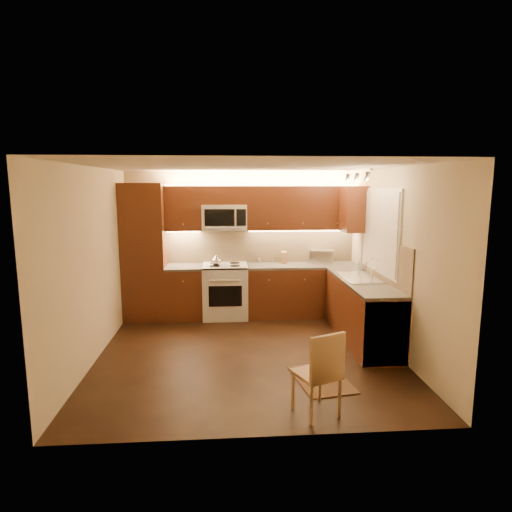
{
  "coord_description": "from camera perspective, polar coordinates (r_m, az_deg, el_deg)",
  "views": [
    {
      "loc": [
        -0.3,
        -5.59,
        2.26
      ],
      "look_at": [
        0.15,
        0.55,
        1.25
      ],
      "focal_mm": 30.26,
      "sensor_mm": 36.0,
      "label": 1
    }
  ],
  "objects": [
    {
      "name": "toaster_oven",
      "position": [
        7.7,
        8.7,
        -0.05
      ],
      "size": [
        0.47,
        0.4,
        0.24
      ],
      "primitive_type": "cube",
      "rotation": [
        0.0,
        0.0,
        -0.28
      ],
      "color": "silver",
      "rests_on": "counter_back_right"
    },
    {
      "name": "backsplash_right",
      "position": [
        6.5,
        16.49,
        -0.45
      ],
      "size": [
        0.02,
        2.0,
        0.6
      ],
      "primitive_type": "cube",
      "color": "tan",
      "rests_on": "wall_right"
    },
    {
      "name": "pantry",
      "position": [
        7.5,
        -14.52,
        0.51
      ],
      "size": [
        0.7,
        0.6,
        2.3
      ],
      "primitive_type": "cube",
      "color": "#45190E",
      "rests_on": "floor"
    },
    {
      "name": "stove",
      "position": [
        7.49,
        -4.09,
        -4.62
      ],
      "size": [
        0.76,
        0.65,
        0.92
      ],
      "primitive_type": null,
      "color": "silver",
      "rests_on": "floor"
    },
    {
      "name": "spice_jar_d",
      "position": [
        7.65,
        3.48,
        -0.57
      ],
      "size": [
        0.05,
        0.05,
        0.1
      ],
      "primitive_type": "cylinder",
      "rotation": [
        0.0,
        0.0,
        -0.32
      ],
      "color": "olive",
      "rests_on": "counter_back_right"
    },
    {
      "name": "spice_jar_c",
      "position": [
        7.63,
        2.26,
        -0.63
      ],
      "size": [
        0.06,
        0.06,
        0.08
      ],
      "primitive_type": "cylinder",
      "rotation": [
        0.0,
        0.0,
        -0.25
      ],
      "color": "silver",
      "rests_on": "counter_back_right"
    },
    {
      "name": "wall_back",
      "position": [
        7.66,
        -1.92,
        1.74
      ],
      "size": [
        4.0,
        0.01,
        2.5
      ],
      "primitive_type": "cube",
      "color": "#C5B590",
      "rests_on": "ground"
    },
    {
      "name": "knife_block",
      "position": [
        7.62,
        3.71,
        -0.18
      ],
      "size": [
        0.11,
        0.16,
        0.21
      ],
      "primitive_type": "cube",
      "rotation": [
        0.0,
        0.0,
        -0.08
      ],
      "color": "#A37149",
      "rests_on": "counter_back_right"
    },
    {
      "name": "counter_back_left",
      "position": [
        7.45,
        -9.44,
        -1.48
      ],
      "size": [
        0.62,
        0.6,
        0.04
      ],
      "primitive_type": "cube",
      "color": "#373532",
      "rests_on": "base_cab_back_left"
    },
    {
      "name": "window_frame",
      "position": [
        6.59,
        16.16,
        3.2
      ],
      "size": [
        0.03,
        1.44,
        1.24
      ],
      "primitive_type": "cube",
      "color": "silver",
      "rests_on": "wall_right"
    },
    {
      "name": "window_blinds",
      "position": [
        6.58,
        15.99,
        3.2
      ],
      "size": [
        0.02,
        1.36,
        1.16
      ],
      "primitive_type": "cube",
      "color": "silver",
      "rests_on": "wall_right"
    },
    {
      "name": "counter_back_right",
      "position": [
        7.54,
        6.11,
        -1.28
      ],
      "size": [
        1.92,
        0.6,
        0.04
      ],
      "primitive_type": "cube",
      "color": "#373532",
      "rests_on": "base_cab_back_right"
    },
    {
      "name": "wall_right",
      "position": [
        6.13,
        17.91,
        -0.63
      ],
      "size": [
        0.01,
        4.0,
        2.5
      ],
      "primitive_type": "cube",
      "color": "#C5B590",
      "rests_on": "ground"
    },
    {
      "name": "dishwasher",
      "position": [
        5.95,
        15.89,
        -8.98
      ],
      "size": [
        0.58,
        0.6,
        0.84
      ],
      "primitive_type": "cube",
      "color": "silver",
      "rests_on": "floor"
    },
    {
      "name": "spice_jar_a",
      "position": [
        7.57,
        0.41,
        -0.63
      ],
      "size": [
        0.05,
        0.05,
        0.1
      ],
      "primitive_type": "cylinder",
      "rotation": [
        0.0,
        0.0,
        0.31
      ],
      "color": "silver",
      "rests_on": "counter_back_right"
    },
    {
      "name": "rug",
      "position": [
        5.32,
        8.63,
        -15.84
      ],
      "size": [
        0.7,
        0.94,
        0.01
      ],
      "primitive_type": "cube",
      "rotation": [
        0.0,
        0.0,
        0.16
      ],
      "color": "black",
      "rests_on": "floor"
    },
    {
      "name": "base_cab_back_right",
      "position": [
        7.64,
        6.05,
        -4.6
      ],
      "size": [
        1.92,
        0.6,
        0.86
      ],
      "primitive_type": "cube",
      "color": "#45190E",
      "rests_on": "floor"
    },
    {
      "name": "track_light_bar",
      "position": [
        6.27,
        13.2,
        10.9
      ],
      "size": [
        0.04,
        1.2,
        0.03
      ],
      "primitive_type": "cube",
      "color": "silver",
      "rests_on": "ceiling"
    },
    {
      "name": "backsplash_back",
      "position": [
        7.68,
        0.7,
        1.39
      ],
      "size": [
        3.3,
        0.02,
        0.6
      ],
      "primitive_type": "cube",
      "color": "tan",
      "rests_on": "wall_back"
    },
    {
      "name": "sink",
      "position": [
        6.59,
        13.58,
        -2.2
      ],
      "size": [
        0.52,
        0.86,
        0.15
      ],
      "primitive_type": null,
      "color": "silver",
      "rests_on": "counter_right"
    },
    {
      "name": "ceiling",
      "position": [
        5.6,
        -1.14,
        11.76
      ],
      "size": [
        4.0,
        4.0,
        0.01
      ],
      "primitive_type": "cube",
      "color": "beige",
      "rests_on": "ground"
    },
    {
      "name": "counter_right",
      "position": [
        6.47,
        13.95,
        -3.29
      ],
      "size": [
        0.6,
        2.0,
        0.04
      ],
      "primitive_type": "cube",
      "color": "#373532",
      "rests_on": "base_cab_right"
    },
    {
      "name": "soap_bottle",
      "position": [
        7.25,
        13.55,
        -1.07
      ],
      "size": [
        0.09,
        0.09,
        0.17
      ],
      "primitive_type": "imported",
      "rotation": [
        0.0,
        0.0,
        -0.17
      ],
      "color": "white",
      "rests_on": "counter_right"
    },
    {
      "name": "faucet",
      "position": [
        6.63,
        15.09,
        -1.53
      ],
      "size": [
        0.2,
        0.04,
        0.3
      ],
      "primitive_type": null,
      "color": "silver",
      "rests_on": "counter_right"
    },
    {
      "name": "upper_cab_back_right",
      "position": [
        7.55,
        6.07,
        6.35
      ],
      "size": [
        1.92,
        0.35,
        0.75
      ],
      "primitive_type": "cube",
      "color": "#45190E",
      "rests_on": "wall_back"
    },
    {
      "name": "upper_cab_right_corner",
      "position": [
        7.32,
        12.76,
        6.08
      ],
      "size": [
        0.35,
        0.5,
        0.75
      ],
      "primitive_type": "cube",
      "color": "#45190E",
      "rests_on": "wall_right"
    },
    {
      "name": "kettle",
      "position": [
        7.3,
        -5.26,
        -0.52
      ],
      "size": [
        0.18,
        0.18,
        0.19
      ],
      "primitive_type": null,
      "rotation": [
        0.0,
        0.0,
        0.05
      ],
      "color": "silver",
      "rests_on": "stove"
    },
    {
      "name": "dining_chair",
      "position": [
        4.46,
        7.99,
        -14.91
      ],
      "size": [
        0.51,
        0.51,
        0.88
      ],
      "primitive_type": null,
      "rotation": [
        0.0,
        0.0,
        0.4
      ],
      "color": "#A37149",
      "rests_on": "floor"
    },
    {
      "name": "upper_cab_back_left",
      "position": [
        7.46,
        -9.56,
        6.23
      ],
      "size": [
        0.62,
        0.35,
        0.75
      ],
      "primitive_type": "cube",
      "color": "#45190E",
      "rests_on": "wall_back"
    },
    {
      "name": "microwave",
      "position": [
        7.42,
        -4.2,
        5.12
      ],
      "size": [
        0.76,
        0.38,
        0.44
      ],
      "primitive_type": null,
      "color": "silver",
      "rests_on": "wall_back"
    },
    {
      "name": "base_cab_right",
      "position": [
        6.58,
        13.8,
        -7.12
      ],
      "size": [
        0.6,
        2.0,
        0.86
      ],
      "primitive_type": "cube",
      "color": "#45190E",
      "rests_on": "floor"
    },
    {
      "name": "spice_jar_b",
      "position": [
        7.65,
        0.43,
        -0.54
      ],
      "size": [
        0.06,
        0.06,
        0.1
      ],
      "primitive_type": "cylinder",
      "rotation": [
        0.0,
        0.0,
        -0.43
      ],
      "color": "olive",
      "rests_on": "counter_back_right"
    },
    {
      "name": "wall_left",
      "position": [
        5.93,
        -20.78,
        -1.11
      ],
      "size": [
        0.01,
        4.0,
        2.5
      ],
      "primitive_type": "cube",
      "color": "#C5B590",
      "rests_on": "ground"
    },
    {
      "name": "floor",
      "position": [
        6.04,
        -1.06,
        -12.67
      ],
      "size": [
        4.0,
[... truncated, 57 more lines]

